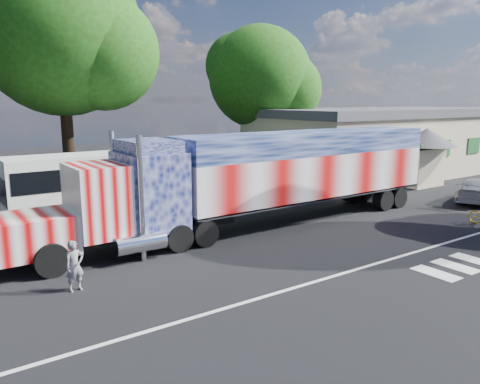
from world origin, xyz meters
TOP-DOWN VIEW (x-y plane):
  - ground at (0.00, 0.00)m, footprint 100.00×100.00m
  - lane_markings at (1.71, -3.77)m, footprint 30.00×2.67m
  - semi_truck at (1.76, 3.52)m, footprint 21.79×3.44m
  - coach_bus at (-2.91, 9.88)m, footprint 11.05×2.57m
  - hall_building at (19.92, 10.86)m, footprint 22.40×12.80m
  - parked_car at (15.27, 0.61)m, footprint 5.11×3.41m
  - woman at (-7.80, 0.72)m, footprint 0.65×0.49m
  - tree_n_mid at (-3.70, 15.66)m, footprint 9.98×9.50m
  - tree_ne_a at (10.77, 15.67)m, footprint 8.19×7.80m

SIDE VIEW (x-z plane):
  - ground at x=0.00m, z-range 0.00..0.00m
  - lane_markings at x=1.71m, z-range 0.00..0.01m
  - parked_car at x=15.27m, z-range 0.00..1.38m
  - woman at x=-7.80m, z-range 0.00..1.62m
  - coach_bus at x=-2.91m, z-range 0.06..3.27m
  - semi_truck at x=1.76m, z-range 0.07..4.71m
  - hall_building at x=19.92m, z-range 0.02..5.22m
  - tree_ne_a at x=10.77m, z-range 1.77..13.22m
  - tree_n_mid at x=-3.70m, z-range 2.38..16.78m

